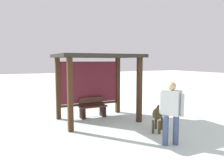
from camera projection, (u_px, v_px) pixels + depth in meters
ground_plane at (98, 120)px, 7.65m from camera, size 60.00×60.00×0.00m
bus_shelter at (95, 69)px, 7.65m from camera, size 2.73×1.94×2.25m
bench_left_inside at (93, 109)px, 8.06m from camera, size 0.98×0.41×0.71m
person_walking at (171, 109)px, 5.34m from camera, size 0.44×0.59×1.53m
dog at (158, 114)px, 6.47m from camera, size 0.82×0.76×0.71m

